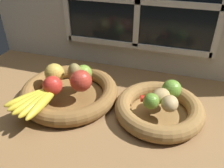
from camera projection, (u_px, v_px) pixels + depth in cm
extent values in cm
cube|color=olive|center=(117.00, 107.00, 87.60)|extent=(140.00, 90.00, 3.00)
cube|color=silver|center=(139.00, 9.00, 95.85)|extent=(140.00, 3.00, 55.00)
cube|color=black|center=(138.00, 1.00, 92.42)|extent=(64.00, 0.80, 38.00)
cube|color=white|center=(138.00, 1.00, 91.94)|extent=(2.40, 1.20, 38.00)
cube|color=white|center=(138.00, 1.00, 91.94)|extent=(64.00, 1.20, 2.40)
cube|color=white|center=(224.00, 8.00, 83.93)|extent=(2.40, 1.20, 40.40)
cube|color=white|center=(135.00, 46.00, 102.28)|extent=(64.00, 1.20, 2.40)
cylinder|color=brown|center=(70.00, 97.00, 89.64)|extent=(25.62, 25.62, 1.00)
torus|color=brown|center=(70.00, 92.00, 88.37)|extent=(36.91, 36.91, 5.67)
cylinder|color=olive|center=(158.00, 114.00, 81.13)|extent=(20.43, 20.43, 1.00)
torus|color=olive|center=(159.00, 109.00, 79.86)|extent=(30.59, 30.59, 5.67)
sphere|color=#B73828|center=(81.00, 81.00, 82.24)|extent=(7.87, 7.87, 7.87)
sphere|color=gold|center=(55.00, 73.00, 87.22)|extent=(7.43, 7.43, 7.43)
sphere|color=#7AA338|center=(84.00, 73.00, 88.24)|extent=(6.44, 6.44, 6.44)
sphere|color=red|center=(53.00, 86.00, 80.65)|extent=(6.82, 6.82, 6.82)
ellipsoid|color=olive|center=(75.00, 74.00, 85.58)|extent=(7.55, 7.53, 8.62)
ellipsoid|color=yellow|center=(32.00, 97.00, 78.32)|extent=(13.34, 16.46, 3.11)
ellipsoid|color=yellow|center=(33.00, 98.00, 77.41)|extent=(11.19, 17.56, 3.11)
ellipsoid|color=yellow|center=(36.00, 100.00, 76.64)|extent=(8.77, 18.23, 3.11)
ellipsoid|color=yellow|center=(39.00, 101.00, 76.02)|extent=(6.13, 18.45, 3.11)
ellipsoid|color=yellow|center=(43.00, 103.00, 75.56)|extent=(3.35, 18.23, 3.11)
sphere|color=brown|center=(57.00, 88.00, 82.81)|extent=(2.80, 2.80, 2.80)
ellipsoid|color=tan|center=(170.00, 103.00, 73.53)|extent=(5.76, 6.69, 5.06)
ellipsoid|color=tan|center=(161.00, 96.00, 76.91)|extent=(8.61, 8.54, 5.14)
sphere|color=olive|center=(151.00, 101.00, 74.38)|extent=(5.30, 5.30, 5.30)
sphere|color=#6B9E33|center=(172.00, 89.00, 78.89)|extent=(6.64, 6.64, 6.64)
cone|color=red|center=(157.00, 98.00, 78.12)|extent=(11.00, 5.83, 2.38)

